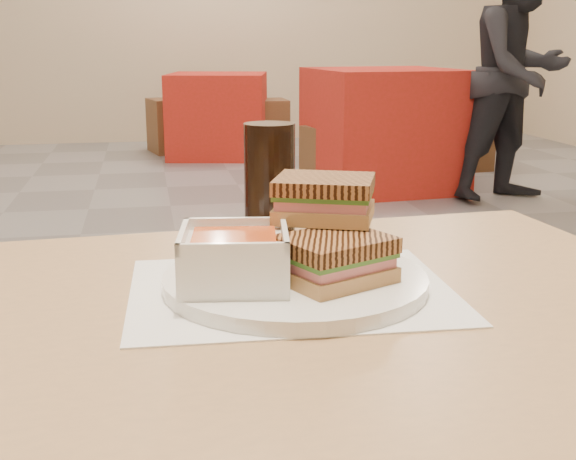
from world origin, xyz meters
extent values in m
cube|color=#AD8050|center=(-0.14, -2.06, 0.73)|extent=(1.24, 0.78, 0.03)
cylinder|color=#AD8050|center=(0.39, -1.73, 0.36)|extent=(0.06, 0.06, 0.72)
cube|color=white|center=(0.01, -1.99, 0.75)|extent=(0.36, 0.28, 0.00)
cylinder|color=white|center=(0.02, -1.99, 0.76)|extent=(0.29, 0.29, 0.02)
cube|color=white|center=(-0.05, -2.01, 0.79)|extent=(0.12, 0.12, 0.05)
cube|color=#D14F12|center=(-0.05, -2.01, 0.82)|extent=(0.10, 0.10, 0.01)
cube|color=white|center=(0.00, -2.02, 0.82)|extent=(0.02, 0.11, 0.01)
cube|color=white|center=(-0.10, -2.00, 0.82)|extent=(0.02, 0.11, 0.01)
cube|color=white|center=(-0.04, -1.96, 0.82)|extent=(0.11, 0.02, 0.01)
cube|color=white|center=(-0.06, -2.06, 0.82)|extent=(0.11, 0.02, 0.01)
cube|color=tan|center=(0.06, -2.02, 0.78)|extent=(0.14, 0.13, 0.02)
cube|color=#C97880|center=(0.06, -2.02, 0.79)|extent=(0.13, 0.12, 0.01)
cube|color=#386B23|center=(0.06, -2.02, 0.80)|extent=(0.13, 0.12, 0.01)
cube|color=#905C30|center=(0.06, -2.02, 0.81)|extent=(0.14, 0.13, 0.02)
cube|color=tan|center=(0.06, -1.95, 0.83)|extent=(0.13, 0.12, 0.02)
cube|color=#C97880|center=(0.06, -1.95, 0.84)|extent=(0.12, 0.11, 0.01)
cube|color=#386B23|center=(0.06, -1.95, 0.85)|extent=(0.13, 0.12, 0.01)
cube|color=#905C30|center=(0.06, -1.95, 0.86)|extent=(0.13, 0.12, 0.02)
cylinder|color=black|center=(0.04, -1.73, 0.83)|extent=(0.07, 0.07, 0.15)
cube|color=red|center=(1.49, 2.20, 0.41)|extent=(1.02, 1.02, 0.82)
cube|color=red|center=(0.51, 3.87, 0.36)|extent=(0.98, 0.98, 0.73)
cube|color=brown|center=(1.18, 2.33, 0.21)|extent=(0.48, 0.48, 0.42)
cube|color=brown|center=(2.35, 2.82, 0.22)|extent=(0.43, 0.43, 0.43)
cube|color=brown|center=(0.14, 4.22, 0.24)|extent=(0.52, 0.52, 0.49)
cube|color=brown|center=(0.94, 4.07, 0.24)|extent=(0.43, 0.43, 0.48)
imported|color=black|center=(2.20, 1.66, 0.81)|extent=(0.95, 0.84, 1.63)
camera|label=1|loc=(-0.13, -2.74, 1.01)|focal=46.37mm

